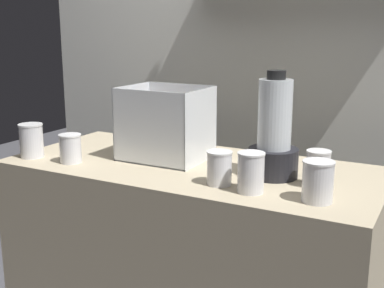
{
  "coord_description": "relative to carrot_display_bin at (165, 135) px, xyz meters",
  "views": [
    {
      "loc": [
        0.86,
        -1.6,
        1.41
      ],
      "look_at": [
        0.0,
        0.0,
        0.98
      ],
      "focal_mm": 46.94,
      "sensor_mm": 36.0,
      "label": 1
    }
  ],
  "objects": [
    {
      "name": "counter",
      "position": [
        0.14,
        -0.03,
        -0.54
      ],
      "size": [
        1.4,
        0.64,
        0.9
      ],
      "primitive_type": "cube",
      "color": "tan",
      "rests_on": "ground_plane"
    },
    {
      "name": "back_wall_unit",
      "position": [
        0.14,
        0.73,
        0.27
      ],
      "size": [
        2.6,
        0.24,
        2.5
      ],
      "color": "silver",
      "rests_on": "ground_plane"
    },
    {
      "name": "carrot_display_bin",
      "position": [
        0.0,
        0.0,
        0.0
      ],
      "size": [
        0.32,
        0.26,
        0.28
      ],
      "color": "white",
      "rests_on": "counter"
    },
    {
      "name": "blender_pitcher",
      "position": [
        0.46,
        -0.03,
        0.05
      ],
      "size": [
        0.17,
        0.17,
        0.37
      ],
      "color": "black",
      "rests_on": "counter"
    },
    {
      "name": "juice_cup_pomegranate_far_left",
      "position": [
        -0.48,
        -0.23,
        -0.04
      ],
      "size": [
        0.09,
        0.09,
        0.13
      ],
      "color": "white",
      "rests_on": "counter"
    },
    {
      "name": "juice_cup_beet_left",
      "position": [
        -0.29,
        -0.22,
        -0.05
      ],
      "size": [
        0.09,
        0.09,
        0.11
      ],
      "color": "white",
      "rests_on": "counter"
    },
    {
      "name": "juice_cup_mango_middle",
      "position": [
        0.33,
        -0.2,
        -0.04
      ],
      "size": [
        0.08,
        0.08,
        0.11
      ],
      "color": "white",
      "rests_on": "counter"
    },
    {
      "name": "juice_cup_carrot_right",
      "position": [
        0.45,
        -0.23,
        -0.04
      ],
      "size": [
        0.09,
        0.09,
        0.13
      ],
      "color": "white",
      "rests_on": "counter"
    },
    {
      "name": "juice_cup_pomegranate_far_right",
      "position": [
        0.62,
        -0.08,
        -0.04
      ],
      "size": [
        0.08,
        0.08,
        0.12
      ],
      "color": "white",
      "rests_on": "counter"
    },
    {
      "name": "juice_cup_mango_rightmost",
      "position": [
        0.66,
        -0.21,
        -0.04
      ],
      "size": [
        0.1,
        0.1,
        0.12
      ],
      "color": "white",
      "rests_on": "counter"
    }
  ]
}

